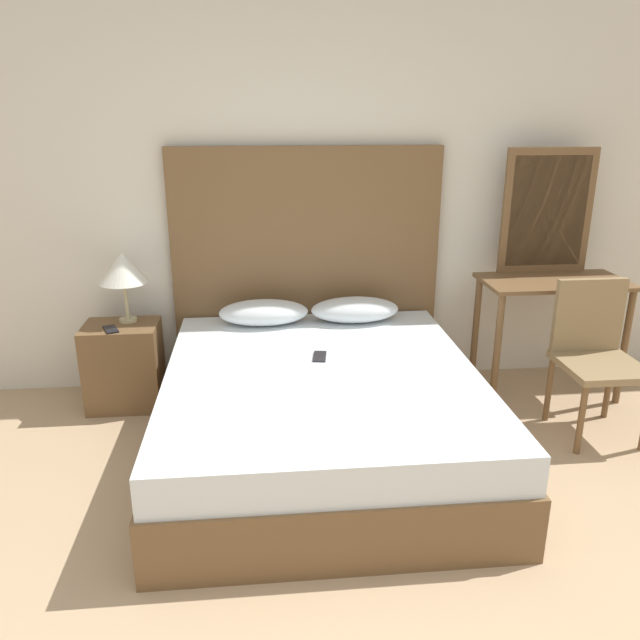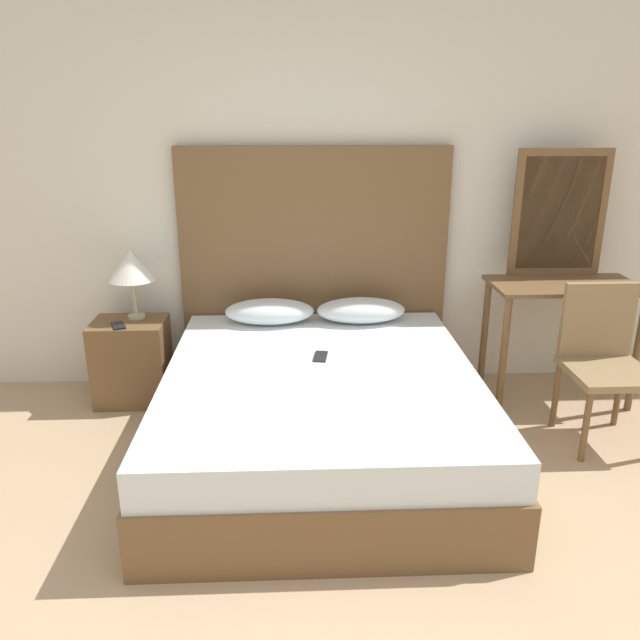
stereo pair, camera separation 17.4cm
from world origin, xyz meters
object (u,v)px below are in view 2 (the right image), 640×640
at_px(nightstand, 132,361).
at_px(vanity_desk, 562,306).
at_px(phone_on_nightstand, 118,325).
at_px(phone_on_bed, 321,356).
at_px(chair, 603,354).
at_px(table_lamp, 132,266).
at_px(bed, 321,413).

distance_m(nightstand, vanity_desk, 2.78).
bearing_deg(phone_on_nightstand, phone_on_bed, -20.58).
distance_m(vanity_desk, chair, 0.52).
bearing_deg(nightstand, phone_on_bed, -24.70).
height_order(phone_on_bed, chair, chair).
xyz_separation_m(nightstand, chair, (2.80, -0.58, 0.23)).
bearing_deg(table_lamp, nightstand, -119.37).
bearing_deg(bed, chair, 5.38).
bearing_deg(nightstand, vanity_desk, -1.78).
bearing_deg(vanity_desk, nightstand, 178.22).
bearing_deg(chair, phone_on_nightstand, 170.10).
distance_m(nightstand, table_lamp, 0.62).
xyz_separation_m(bed, table_lamp, (-1.15, 0.81, 0.64)).
bearing_deg(chair, vanity_desk, 95.21).
bearing_deg(bed, phone_on_nightstand, 152.23).
bearing_deg(phone_on_bed, chair, -1.13).
bearing_deg(bed, nightstand, 148.36).
height_order(phone_on_nightstand, chair, chair).
relative_size(bed, phone_on_nightstand, 11.82).
distance_m(bed, table_lamp, 1.55).
xyz_separation_m(bed, phone_on_nightstand, (-1.23, 0.65, 0.30)).
relative_size(table_lamp, phone_on_nightstand, 2.69).
height_order(bed, phone_on_nightstand, phone_on_nightstand).
bearing_deg(phone_on_bed, nightstand, 155.30).
distance_m(phone_on_bed, chair, 1.60).
relative_size(nightstand, vanity_desk, 0.59).
bearing_deg(chair, bed, -174.62).
bearing_deg(table_lamp, bed, -34.93).
height_order(phone_on_bed, vanity_desk, vanity_desk).
bearing_deg(nightstand, chair, -11.76).
xyz_separation_m(phone_on_nightstand, chair, (2.84, -0.50, -0.04)).
xyz_separation_m(phone_on_bed, vanity_desk, (1.56, 0.47, 0.13)).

